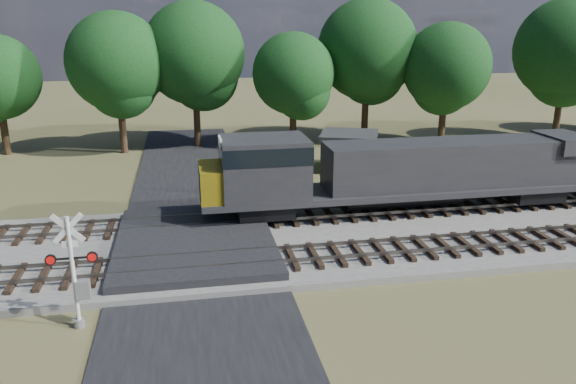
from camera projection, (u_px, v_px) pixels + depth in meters
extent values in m
plane|color=#4D522B|center=(196.00, 254.00, 25.17)|extent=(160.00, 160.00, 0.00)
cube|color=gray|center=(403.00, 232.00, 27.37)|extent=(140.00, 10.00, 0.30)
cube|color=black|center=(196.00, 253.00, 25.16)|extent=(7.00, 60.00, 0.08)
cube|color=#262628|center=(195.00, 243.00, 25.55)|extent=(7.00, 9.00, 0.62)
cube|color=black|center=(245.00, 261.00, 23.53)|extent=(44.00, 2.60, 0.18)
cube|color=#59534C|center=(431.00, 250.00, 24.23)|extent=(140.00, 0.08, 0.15)
cube|color=#59534C|center=(418.00, 238.00, 25.57)|extent=(140.00, 0.08, 0.15)
cube|color=black|center=(234.00, 221.00, 28.23)|extent=(44.00, 2.60, 0.18)
cube|color=#59534C|center=(390.00, 212.00, 28.92)|extent=(140.00, 0.08, 0.15)
cube|color=#59534C|center=(381.00, 204.00, 30.27)|extent=(140.00, 0.08, 0.15)
cylinder|color=silver|center=(73.00, 274.00, 18.60)|extent=(0.14, 0.14, 4.01)
cylinder|color=gray|center=(79.00, 323.00, 19.14)|extent=(0.36, 0.36, 0.30)
cube|color=silver|center=(68.00, 228.00, 18.13)|extent=(1.05, 0.04, 1.05)
cube|color=silver|center=(68.00, 228.00, 18.13)|extent=(1.05, 0.04, 1.05)
cube|color=silver|center=(70.00, 244.00, 18.29)|extent=(0.50, 0.03, 0.22)
cube|color=black|center=(72.00, 258.00, 18.44)|extent=(1.60, 0.06, 0.06)
cylinder|color=red|center=(51.00, 260.00, 18.32)|extent=(0.36, 0.10, 0.36)
cylinder|color=red|center=(92.00, 257.00, 18.55)|extent=(0.36, 0.10, 0.36)
cube|color=gray|center=(83.00, 289.00, 18.82)|extent=(0.45, 0.30, 0.65)
cylinder|color=silver|center=(244.00, 165.00, 33.08)|extent=(0.13, 0.13, 3.70)
cylinder|color=gray|center=(244.00, 193.00, 33.58)|extent=(0.33, 0.33, 0.28)
cube|color=silver|center=(243.00, 141.00, 32.64)|extent=(0.96, 0.18, 0.97)
cube|color=silver|center=(243.00, 141.00, 32.64)|extent=(0.96, 0.18, 0.97)
cube|color=silver|center=(243.00, 149.00, 32.79)|extent=(0.46, 0.10, 0.20)
cube|color=black|center=(243.00, 157.00, 32.93)|extent=(1.47, 0.27, 0.06)
cylinder|color=red|center=(254.00, 157.00, 32.95)|extent=(0.34, 0.14, 0.33)
cylinder|color=red|center=(233.00, 157.00, 32.91)|extent=(0.34, 0.14, 0.33)
cube|color=gray|center=(240.00, 175.00, 33.23)|extent=(0.45, 0.34, 0.60)
cube|color=#42231C|center=(349.00, 152.00, 39.13)|extent=(4.51, 4.51, 2.44)
cube|color=#2C2C2E|center=(349.00, 134.00, 38.75)|extent=(4.96, 4.96, 0.17)
cylinder|color=black|center=(4.00, 125.00, 43.24)|extent=(0.56, 0.56, 4.58)
cylinder|color=black|center=(122.00, 119.00, 43.70)|extent=(0.56, 0.56, 5.40)
sphere|color=black|center=(117.00, 62.00, 42.43)|extent=(7.57, 7.57, 7.57)
cylinder|color=black|center=(197.00, 112.00, 45.74)|extent=(0.56, 0.56, 5.81)
sphere|color=black|center=(194.00, 53.00, 44.38)|extent=(8.14, 8.14, 8.14)
cylinder|color=black|center=(293.00, 120.00, 45.37)|extent=(0.56, 0.56, 4.63)
sphere|color=black|center=(293.00, 74.00, 44.28)|extent=(6.49, 6.49, 6.49)
cylinder|color=black|center=(365.00, 107.00, 47.82)|extent=(0.56, 0.56, 5.94)
sphere|color=black|center=(368.00, 50.00, 46.43)|extent=(8.32, 8.32, 8.32)
cylinder|color=black|center=(443.00, 116.00, 46.05)|extent=(0.56, 0.56, 5.01)
sphere|color=black|center=(447.00, 66.00, 44.88)|extent=(7.01, 7.01, 7.01)
cylinder|color=black|center=(558.00, 108.00, 47.23)|extent=(0.56, 0.56, 5.97)
sphere|color=black|center=(567.00, 49.00, 45.83)|extent=(8.36, 8.36, 8.36)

